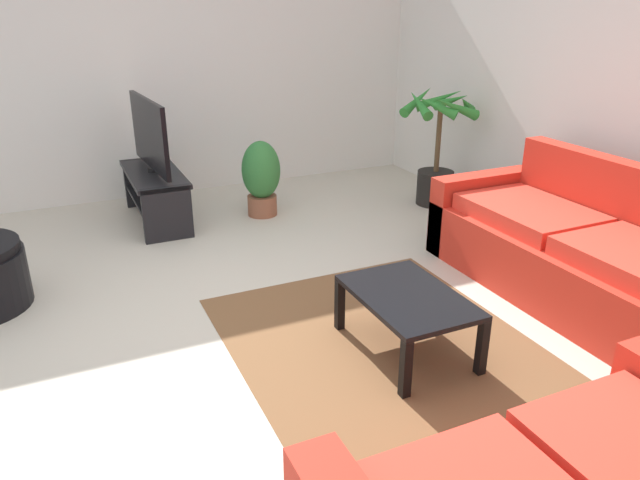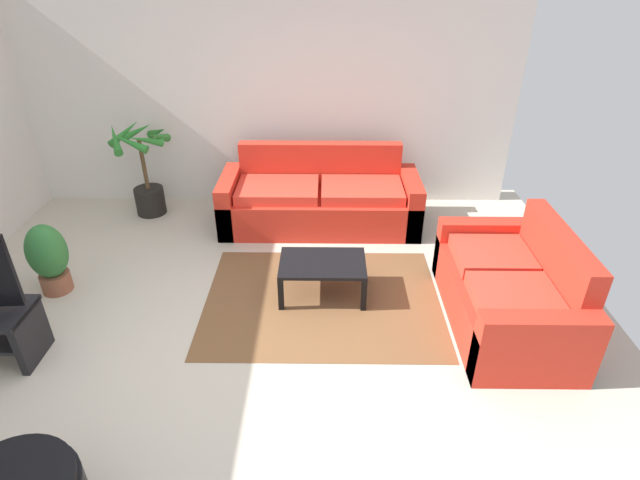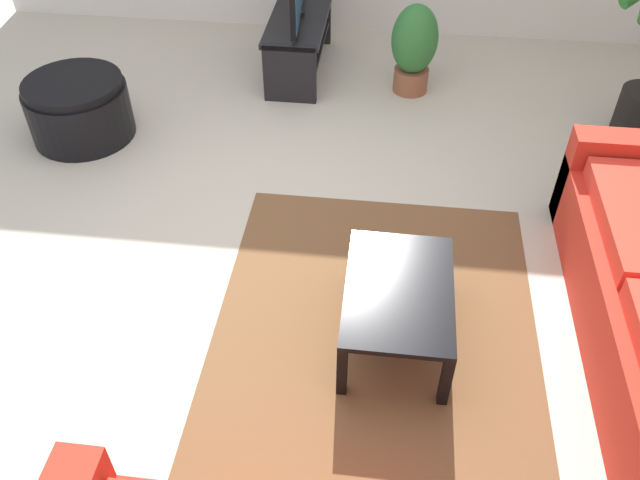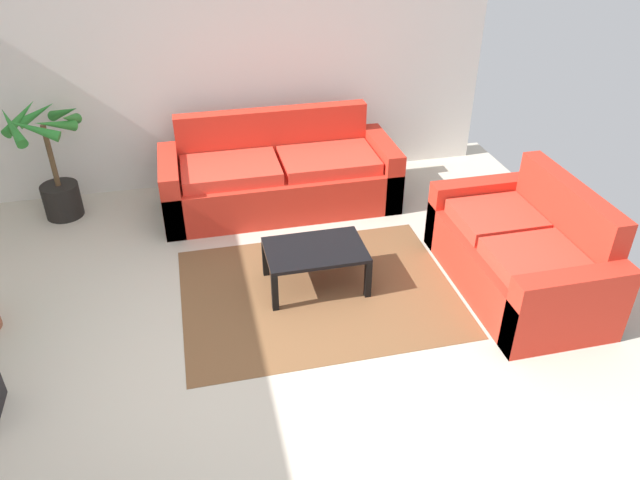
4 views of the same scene
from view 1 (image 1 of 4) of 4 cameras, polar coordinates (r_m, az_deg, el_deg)
ground_plane at (r=3.81m, az=-8.36°, el=-8.27°), size 6.60×6.60×0.00m
wall_back at (r=5.03m, az=26.43°, el=13.52°), size 6.00×0.06×2.70m
wall_left at (r=6.26m, az=-17.43°, el=16.05°), size 0.06×6.00×2.70m
couch_main at (r=4.36m, az=24.25°, el=-1.59°), size 2.30×0.90×0.90m
tv_stand at (r=5.62m, az=-15.52°, el=4.74°), size 1.10×0.45×0.47m
tv at (r=5.50m, az=-16.02°, el=9.75°), size 1.08×0.12×0.65m
coffee_table at (r=3.43m, az=8.41°, el=-5.95°), size 0.80×0.53×0.36m
area_rug at (r=3.54m, az=6.74°, el=-10.68°), size 2.20×1.70×0.01m
potted_palm at (r=5.95m, az=11.16°, el=8.25°), size 0.76×0.73×1.14m
potted_plant_small at (r=5.59m, az=-5.66°, el=6.11°), size 0.36×0.36×0.71m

